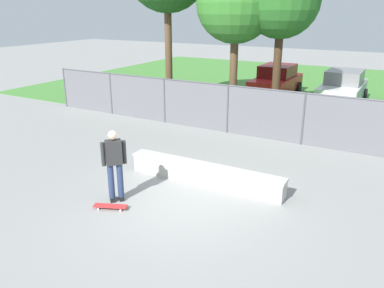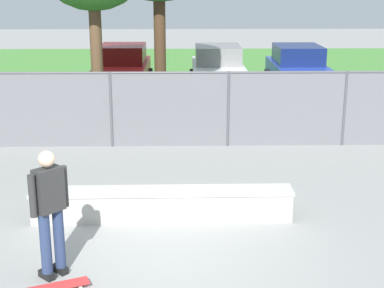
{
  "view_description": "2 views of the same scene",
  "coord_description": "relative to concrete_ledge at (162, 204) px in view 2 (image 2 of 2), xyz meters",
  "views": [
    {
      "loc": [
        4.32,
        -7.22,
        4.51
      ],
      "look_at": [
        -0.57,
        1.51,
        0.98
      ],
      "focal_mm": 36.06,
      "sensor_mm": 36.0,
      "label": 1
    },
    {
      "loc": [
        0.28,
        -7.89,
        3.99
      ],
      "look_at": [
        0.46,
        1.6,
        1.25
      ],
      "focal_mm": 53.94,
      "sensor_mm": 36.0,
      "label": 2
    }
  ],
  "objects": [
    {
      "name": "ground_plane",
      "position": [
        0.05,
        -1.28,
        -0.28
      ],
      "size": [
        80.0,
        80.0,
        0.0
      ],
      "primitive_type": "plane",
      "color": "gray"
    },
    {
      "name": "grass_strip",
      "position": [
        0.05,
        14.82,
        -0.27
      ],
      "size": [
        31.92,
        20.0,
        0.02
      ],
      "primitive_type": "cube",
      "color": "#478438",
      "rests_on": "ground"
    },
    {
      "name": "concrete_ledge",
      "position": [
        0.0,
        0.0,
        0.0
      ],
      "size": [
        4.45,
        0.52,
        0.55
      ],
      "color": "#A8A59E",
      "rests_on": "ground"
    },
    {
      "name": "skateboarder",
      "position": [
        -1.44,
        -1.94,
        0.73
      ],
      "size": [
        0.45,
        0.47,
        1.82
      ],
      "color": "black",
      "rests_on": "ground"
    },
    {
      "name": "skateboard",
      "position": [
        -1.3,
        -2.35,
        -0.2
      ],
      "size": [
        0.82,
        0.49,
        0.09
      ],
      "color": "red",
      "rests_on": "ground"
    },
    {
      "name": "chainlink_fence",
      "position": [
        0.05,
        4.52,
        0.73
      ],
      "size": [
        19.99,
        0.07,
        1.85
      ],
      "color": "#4C4C51",
      "rests_on": "ground"
    },
    {
      "name": "car_red",
      "position": [
        -1.8,
        11.88,
        0.56
      ],
      "size": [
        2.04,
        4.21,
        1.66
      ],
      "color": "#B21E1E",
      "rests_on": "ground"
    },
    {
      "name": "car_white",
      "position": [
        1.66,
        11.62,
        0.56
      ],
      "size": [
        2.04,
        4.21,
        1.66
      ],
      "color": "silver",
      "rests_on": "ground"
    },
    {
      "name": "car_blue",
      "position": [
        4.57,
        11.6,
        0.56
      ],
      "size": [
        2.04,
        4.21,
        1.66
      ],
      "color": "#233D9E",
      "rests_on": "ground"
    }
  ]
}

